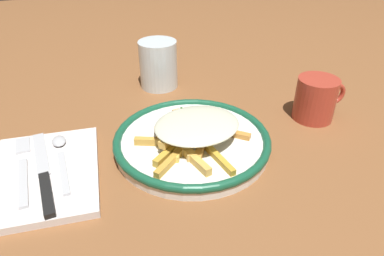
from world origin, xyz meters
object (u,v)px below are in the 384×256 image
at_px(fries_heap, 194,130).
at_px(napkin, 44,174).
at_px(fork, 23,168).
at_px(water_glass, 157,65).
at_px(knife, 44,177).
at_px(spoon, 61,152).
at_px(coffee_mug, 316,99).
at_px(plate, 192,141).

relative_size(fries_heap, napkin, 0.91).
height_order(fork, water_glass, water_glass).
height_order(fork, knife, knife).
xyz_separation_m(fork, knife, (0.03, -0.03, 0.00)).
height_order(fries_heap, water_glass, water_glass).
distance_m(fries_heap, spoon, 0.22).
bearing_deg(spoon, fork, -157.32).
height_order(napkin, water_glass, water_glass).
relative_size(fries_heap, fork, 1.08).
height_order(knife, spoon, spoon).
xyz_separation_m(napkin, knife, (0.00, -0.02, 0.01)).
relative_size(knife, spoon, 1.38).
height_order(napkin, knife, knife).
xyz_separation_m(fries_heap, water_glass, (-0.00, 0.26, 0.01)).
height_order(fries_heap, fork, fries_heap).
distance_m(fork, coffee_mug, 0.52).
xyz_separation_m(knife, coffee_mug, (0.49, 0.05, 0.03)).
relative_size(fork, water_glass, 1.69).
bearing_deg(fries_heap, coffee_mug, 7.89).
relative_size(fries_heap, water_glass, 1.83).
height_order(plate, napkin, plate).
distance_m(plate, knife, 0.24).
bearing_deg(fork, napkin, -22.58).
bearing_deg(knife, coffee_mug, 6.18).
distance_m(fries_heap, knife, 0.24).
distance_m(fork, water_glass, 0.36).
relative_size(knife, water_glass, 2.01).
bearing_deg(napkin, water_glass, 48.24).
bearing_deg(fork, coffee_mug, 2.42).
height_order(napkin, coffee_mug, coffee_mug).
relative_size(plate, knife, 1.25).
relative_size(fork, spoon, 1.16).
relative_size(plate, napkin, 1.25).
bearing_deg(plate, spoon, 172.50).
bearing_deg(fries_heap, fork, 177.20).
bearing_deg(fries_heap, knife, -175.67).
bearing_deg(fries_heap, plate, 100.72).
distance_m(napkin, knife, 0.02).
xyz_separation_m(plate, fries_heap, (0.00, -0.01, 0.03)).
bearing_deg(fries_heap, spoon, 170.49).
relative_size(fries_heap, coffee_mug, 1.86).
xyz_separation_m(fork, coffee_mug, (0.52, 0.02, 0.03)).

